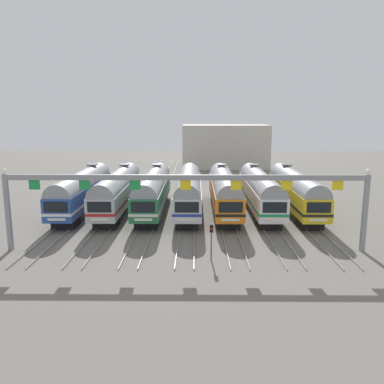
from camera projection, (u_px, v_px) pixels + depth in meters
The scene contains 12 objects.
ground_plane at pixel (189, 212), 47.06m from camera, with size 160.00×160.00×0.00m, color slate.
track_bed at pixel (191, 186), 63.73m from camera, with size 26.39×70.00×0.15m.
commuter_train_blue at pixel (82, 189), 46.66m from camera, with size 2.88×18.06×5.05m.
commuter_train_stainless at pixel (118, 189), 46.62m from camera, with size 2.88×18.06×5.05m.
commuter_train_green at pixel (153, 190), 46.58m from camera, with size 2.88×18.06×5.05m.
commuter_train_silver at pixel (189, 190), 46.54m from camera, with size 2.88×18.06×4.77m.
commuter_train_orange at pixel (224, 190), 46.50m from camera, with size 2.88×18.06×5.05m.
commuter_train_white at pixel (260, 190), 46.46m from camera, with size 2.88×18.06×5.05m.
commuter_train_yellow at pixel (296, 190), 46.42m from camera, with size 2.88×18.06×5.05m.
catenary_gantry at pixel (185, 187), 32.77m from camera, with size 30.13×0.44×6.97m.
yard_signal_mast at pixel (211, 235), 31.22m from camera, with size 0.28×0.35×2.94m.
maintenance_building at pixel (225, 146), 86.10m from camera, with size 18.07×10.00×9.06m, color beige.
Camera 1 is at (0.86, -45.73, 11.34)m, focal length 37.41 mm.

